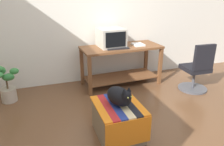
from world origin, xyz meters
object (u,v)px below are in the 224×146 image
(potted_plant, at_px, (6,84))
(tv_monitor, at_px, (111,38))
(desk, at_px, (121,59))
(cat, at_px, (120,96))
(ottoman_with_blanket, at_px, (118,120))
(office_chair, at_px, (197,71))
(book, at_px, (138,45))
(keyboard, at_px, (118,48))

(potted_plant, bearing_deg, tv_monitor, 4.11)
(desk, relative_size, cat, 3.35)
(desk, height_order, ottoman_with_blanket, desk)
(desk, relative_size, tv_monitor, 3.11)
(tv_monitor, bearing_deg, office_chair, -32.72)
(ottoman_with_blanket, distance_m, potted_plant, 2.01)
(desk, distance_m, book, 0.41)
(desk, bearing_deg, office_chair, -34.71)
(desk, relative_size, office_chair, 1.70)
(potted_plant, bearing_deg, office_chair, -11.53)
(cat, bearing_deg, desk, 51.58)
(office_chair, bearing_deg, keyboard, -21.43)
(desk, xyz_separation_m, cat, (-0.61, -1.51, 0.04))
(desk, relative_size, ottoman_with_blanket, 2.24)
(keyboard, xyz_separation_m, potted_plant, (-1.89, 0.07, -0.44))
(desk, relative_size, book, 6.20)
(tv_monitor, height_order, book, tv_monitor)
(tv_monitor, distance_m, potted_plant, 1.93)
(book, relative_size, office_chair, 0.27)
(tv_monitor, xyz_separation_m, office_chair, (1.35, -0.78, -0.53))
(cat, bearing_deg, keyboard, 54.17)
(tv_monitor, height_order, potted_plant, tv_monitor)
(book, bearing_deg, desk, 174.00)
(desk, height_order, keyboard, keyboard)
(keyboard, bearing_deg, tv_monitor, 108.58)
(book, relative_size, ottoman_with_blanket, 0.36)
(desk, distance_m, office_chair, 1.38)
(ottoman_with_blanket, height_order, potted_plant, potted_plant)
(keyboard, distance_m, book, 0.47)
(keyboard, xyz_separation_m, ottoman_with_blanket, (-0.49, -1.37, -0.55))
(tv_monitor, xyz_separation_m, keyboard, (0.06, -0.20, -0.15))
(tv_monitor, xyz_separation_m, potted_plant, (-1.84, -0.13, -0.59))
(tv_monitor, relative_size, ottoman_with_blanket, 0.72)
(ottoman_with_blanket, distance_m, cat, 0.33)
(keyboard, bearing_deg, cat, -106.97)
(book, xyz_separation_m, ottoman_with_blanket, (-0.95, -1.48, -0.55))
(tv_monitor, distance_m, cat, 1.66)
(book, height_order, potted_plant, book)
(tv_monitor, xyz_separation_m, cat, (-0.42, -1.56, -0.36))
(tv_monitor, xyz_separation_m, ottoman_with_blanket, (-0.43, -1.57, -0.70))
(ottoman_with_blanket, bearing_deg, keyboard, 70.18)
(tv_monitor, distance_m, office_chair, 1.65)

